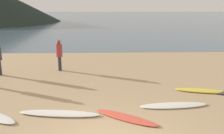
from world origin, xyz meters
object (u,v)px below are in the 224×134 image
(surfboard_4, at_px, (174,105))
(surfboard_5, at_px, (202,91))
(surfboard_3, at_px, (126,117))
(person_1, at_px, (59,53))
(surfboard_2, at_px, (59,113))

(surfboard_4, relative_size, surfboard_5, 1.12)
(surfboard_3, distance_m, person_1, 6.67)
(surfboard_2, xyz_separation_m, surfboard_4, (3.92, 0.54, -0.01))
(surfboard_4, bearing_deg, person_1, 130.27)
(surfboard_2, relative_size, surfboard_4, 1.09)
(surfboard_2, height_order, surfboard_5, same)
(surfboard_5, xyz_separation_m, person_1, (-6.43, 3.54, 0.94))
(surfboard_3, xyz_separation_m, surfboard_5, (3.36, 2.31, 0.01))
(surfboard_3, height_order, person_1, person_1)
(surfboard_3, bearing_deg, surfboard_5, 68.00)
(surfboard_2, distance_m, surfboard_3, 2.18)
(surfboard_3, xyz_separation_m, surfboard_4, (1.77, 0.89, -0.00))
(surfboard_2, bearing_deg, surfboard_3, -2.38)
(surfboard_5, bearing_deg, surfboard_4, -125.14)
(surfboard_2, bearing_deg, surfboard_4, 14.64)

